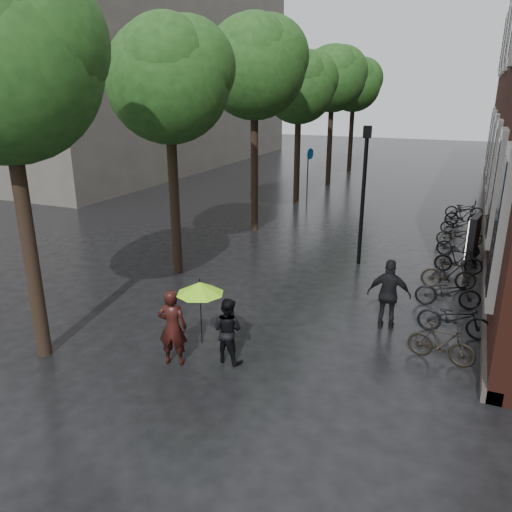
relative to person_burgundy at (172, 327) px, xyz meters
The scene contains 11 objects.
ground 2.30m from the person_burgundy, 62.17° to the right, with size 120.00×120.00×0.00m, color black.
bg_building 34.08m from the person_burgundy, 128.80° to the left, with size 16.00×30.00×14.00m, color #47423D.
street_trees 15.36m from the person_burgundy, 102.09° to the left, with size 4.33×34.03×8.91m.
person_burgundy is the anchor object (origin of this frame).
person_black 1.23m from the person_burgundy, 28.68° to the left, with size 0.75×0.58×1.53m, color black.
lime_umbrella 1.16m from the person_burgundy, 19.37° to the left, with size 1.05×1.05×1.55m.
pedestrian_walking 5.55m from the person_burgundy, 42.22° to the left, with size 1.09×0.46×1.87m, color black.
parked_bicycles 11.24m from the person_burgundy, 60.57° to the left, with size 2.07×15.25×0.98m.
ad_lightbox 11.84m from the person_burgundy, 59.70° to the left, with size 0.26×1.13×1.70m.
lamp_post 8.99m from the person_burgundy, 74.61° to the left, with size 0.25×0.25×4.78m.
cycle_sign 16.54m from the person_burgundy, 97.50° to the left, with size 0.16×0.56×3.05m.
Camera 1 is at (4.71, -6.54, 5.91)m, focal length 35.00 mm.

